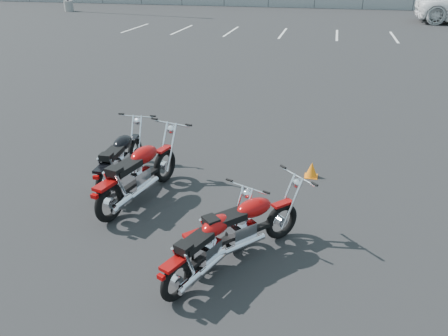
% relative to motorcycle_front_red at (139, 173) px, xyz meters
% --- Properties ---
extents(ground, '(120.00, 120.00, 0.00)m').
position_rel_motorcycle_front_red_xyz_m(ground, '(1.22, -0.37, -0.50)').
color(ground, black).
rests_on(ground, ground).
extents(motorcycle_front_red, '(1.00, 2.23, 1.10)m').
position_rel_motorcycle_front_red_xyz_m(motorcycle_front_red, '(0.00, 0.00, 0.00)').
color(motorcycle_front_red, black).
rests_on(motorcycle_front_red, ground).
extents(motorcycle_second_black, '(0.78, 2.02, 0.99)m').
position_rel_motorcycle_front_red_xyz_m(motorcycle_second_black, '(-0.63, 0.60, -0.05)').
color(motorcycle_second_black, black).
rests_on(motorcycle_second_black, ground).
extents(motorcycle_third_red, '(1.66, 1.72, 0.98)m').
position_rel_motorcycle_front_red_xyz_m(motorcycle_third_red, '(2.02, -1.10, -0.05)').
color(motorcycle_third_red, black).
rests_on(motorcycle_third_red, ground).
extents(motorcycle_rear_red, '(1.08, 1.83, 0.92)m').
position_rel_motorcycle_front_red_xyz_m(motorcycle_rear_red, '(1.66, -1.60, -0.08)').
color(motorcycle_rear_red, black).
rests_on(motorcycle_rear_red, ground).
extents(training_cone_near, '(0.25, 0.25, 0.29)m').
position_rel_motorcycle_front_red_xyz_m(training_cone_near, '(2.82, 1.58, -0.35)').
color(training_cone_near, orange).
rests_on(training_cone_near, ground).
extents(parking_line_stripes, '(15.12, 4.00, 0.01)m').
position_rel_motorcycle_front_red_xyz_m(parking_line_stripes, '(-1.28, 19.63, -0.50)').
color(parking_line_stripes, silver).
rests_on(parking_line_stripes, ground).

